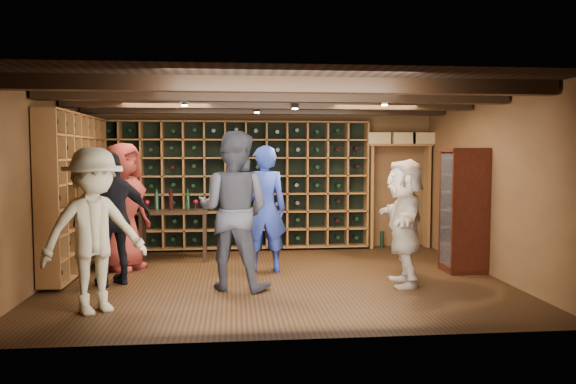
{
  "coord_description": "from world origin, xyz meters",
  "views": [
    {
      "loc": [
        -0.58,
        -7.51,
        1.71
      ],
      "look_at": [
        0.18,
        0.2,
        1.17
      ],
      "focal_mm": 35.0,
      "sensor_mm": 36.0,
      "label": 1
    }
  ],
  "objects": [
    {
      "name": "ground",
      "position": [
        0.0,
        0.0,
        0.0
      ],
      "size": [
        6.0,
        6.0,
        0.0
      ],
      "primitive_type": "plane",
      "color": "#341E0E",
      "rests_on": "ground"
    },
    {
      "name": "guest_woman_black",
      "position": [
        -2.11,
        -0.15,
        0.87
      ],
      "size": [
        1.08,
        0.92,
        1.73
      ],
      "primitive_type": "imported",
      "rotation": [
        0.0,
        0.0,
        3.74
      ],
      "color": "black",
      "rests_on": "ground"
    },
    {
      "name": "guest_beige",
      "position": [
        1.63,
        -0.49,
        0.82
      ],
      "size": [
        0.67,
        1.56,
        1.63
      ],
      "primitive_type": "imported",
      "rotation": [
        0.0,
        0.0,
        4.58
      ],
      "color": "tan",
      "rests_on": "ground"
    },
    {
      "name": "man_grey_suit",
      "position": [
        -0.57,
        -0.49,
        0.99
      ],
      "size": [
        1.16,
        1.03,
        1.98
      ],
      "primitive_type": "imported",
      "rotation": [
        0.0,
        0.0,
        2.79
      ],
      "color": "black",
      "rests_on": "ground"
    },
    {
      "name": "display_cabinet",
      "position": [
        2.71,
        0.2,
        0.86
      ],
      "size": [
        0.55,
        0.5,
        1.75
      ],
      "color": "#3A120B",
      "rests_on": "ground"
    },
    {
      "name": "guest_khaki",
      "position": [
        -2.05,
        -1.41,
        0.88
      ],
      "size": [
        1.31,
        1.19,
        1.77
      ],
      "primitive_type": "imported",
      "rotation": [
        0.0,
        0.0,
        0.6
      ],
      "color": "gray",
      "rests_on": "ground"
    },
    {
      "name": "wine_rack_left",
      "position": [
        -2.83,
        0.82,
        1.15
      ],
      "size": [
        0.3,
        2.65,
        2.2
      ],
      "color": "brown",
      "rests_on": "ground"
    },
    {
      "name": "tasting_table",
      "position": [
        -1.52,
        1.46,
        0.71
      ],
      "size": [
        1.07,
        0.55,
        1.08
      ],
      "rotation": [
        0.0,
        0.0,
        0.02
      ],
      "color": "black",
      "rests_on": "ground"
    },
    {
      "name": "wine_rack_back",
      "position": [
        -0.52,
        2.33,
        1.15
      ],
      "size": [
        4.65,
        0.3,
        2.2
      ],
      "color": "brown",
      "rests_on": "ground"
    },
    {
      "name": "man_blue_shirt",
      "position": [
        -0.14,
        0.46,
        0.91
      ],
      "size": [
        0.69,
        0.48,
        1.81
      ],
      "primitive_type": "imported",
      "rotation": [
        0.0,
        0.0,
        3.21
      ],
      "color": "navy",
      "rests_on": "ground"
    },
    {
      "name": "guest_red_floral",
      "position": [
        -2.17,
        0.82,
        0.93
      ],
      "size": [
        0.94,
        1.08,
        1.86
      ],
      "primitive_type": "imported",
      "rotation": [
        0.0,
        0.0,
        1.09
      ],
      "color": "maroon",
      "rests_on": "ground"
    },
    {
      "name": "crate_shelf",
      "position": [
        2.41,
        2.32,
        1.57
      ],
      "size": [
        1.2,
        0.32,
        2.07
      ],
      "color": "brown",
      "rests_on": "ground"
    },
    {
      "name": "room_shell",
      "position": [
        0.0,
        0.05,
        2.42
      ],
      "size": [
        6.0,
        6.0,
        6.0
      ],
      "color": "brown",
      "rests_on": "ground"
    }
  ]
}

